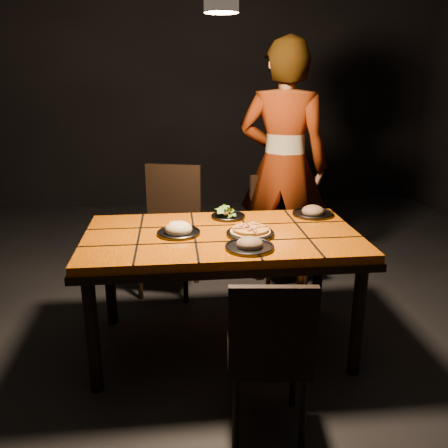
{
  "coord_description": "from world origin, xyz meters",
  "views": [
    {
      "loc": [
        -0.27,
        -2.62,
        1.63
      ],
      "look_at": [
        0.01,
        -0.05,
        0.82
      ],
      "focal_mm": 38.0,
      "sensor_mm": 36.0,
      "label": 1
    }
  ],
  "objects": [
    {
      "name": "chair_near",
      "position": [
        0.13,
        -0.82,
        0.47
      ],
      "size": [
        0.41,
        0.41,
        0.82
      ],
      "rotation": [
        0.0,
        0.0,
        3.03
      ],
      "color": "black",
      "rests_on": "ground"
    },
    {
      "name": "plate_mushroom_b",
      "position": [
        0.64,
        0.31,
        0.77
      ],
      "size": [
        0.27,
        0.27,
        0.09
      ],
      "color": "#353439",
      "rests_on": "dining_table"
    },
    {
      "name": "plate_pasta",
      "position": [
        -0.25,
        0.01,
        0.77
      ],
      "size": [
        0.25,
        0.25,
        0.08
      ],
      "color": "#353439",
      "rests_on": "dining_table"
    },
    {
      "name": "plate_salad",
      "position": [
        0.07,
        0.31,
        0.78
      ],
      "size": [
        0.22,
        0.22,
        0.07
      ],
      "color": "#353439",
      "rests_on": "dining_table"
    },
    {
      "name": "room_shell",
      "position": [
        0.0,
        0.0,
        1.5
      ],
      "size": [
        6.04,
        7.04,
        3.08
      ],
      "color": "black",
      "rests_on": "ground"
    },
    {
      "name": "chair_far_left",
      "position": [
        -0.3,
        0.94,
        0.56
      ],
      "size": [
        0.54,
        0.54,
        0.97
      ],
      "rotation": [
        0.0,
        0.0,
        -0.28
      ],
      "color": "black",
      "rests_on": "ground"
    },
    {
      "name": "plate_mushroom_a",
      "position": [
        0.12,
        -0.28,
        0.77
      ],
      "size": [
        0.26,
        0.26,
        0.09
      ],
      "color": "#353439",
      "rests_on": "dining_table"
    },
    {
      "name": "chair_far_right",
      "position": [
        0.55,
        0.95,
        0.5
      ],
      "size": [
        0.46,
        0.46,
        0.88
      ],
      "rotation": [
        0.0,
        0.0,
        0.18
      ],
      "color": "black",
      "rests_on": "ground"
    },
    {
      "name": "diner",
      "position": [
        0.58,
        0.97,
        0.96
      ],
      "size": [
        0.82,
        0.68,
        1.92
      ],
      "primitive_type": "imported",
      "rotation": [
        0.0,
        0.0,
        2.78
      ],
      "color": "brown",
      "rests_on": "ground"
    },
    {
      "name": "dining_table",
      "position": [
        0.0,
        0.0,
        0.67
      ],
      "size": [
        1.62,
        0.92,
        0.75
      ],
      "color": "#DA6406",
      "rests_on": "ground"
    },
    {
      "name": "plate_pizza",
      "position": [
        0.16,
        -0.06,
        0.77
      ],
      "size": [
        0.28,
        0.28,
        0.04
      ],
      "color": "#353439",
      "rests_on": "dining_table"
    }
  ]
}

